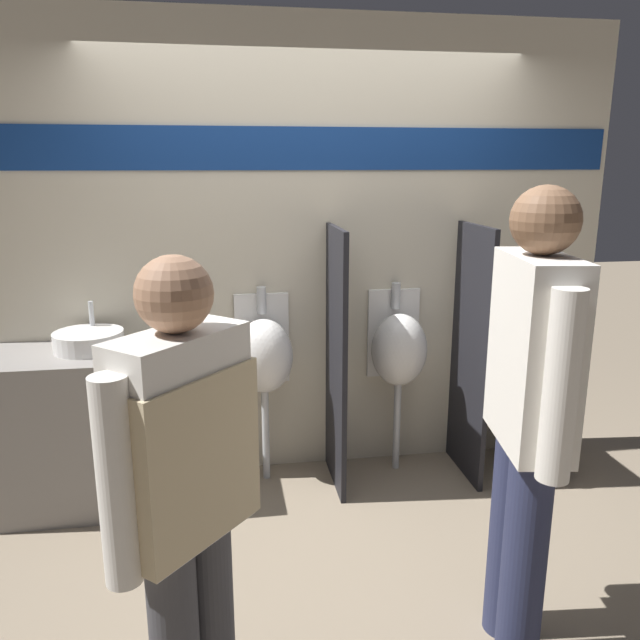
{
  "coord_description": "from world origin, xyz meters",
  "views": [
    {
      "loc": [
        -0.52,
        -3.09,
        1.88
      ],
      "look_at": [
        0.0,
        0.17,
        1.05
      ],
      "focal_mm": 35.0,
      "sensor_mm": 36.0,
      "label": 1
    }
  ],
  "objects_px": {
    "cell_phone": "(133,355)",
    "person_in_vest": "(185,488)",
    "sink_basin": "(89,340)",
    "person_with_lanyard": "(529,411)",
    "urinal_far": "(399,349)",
    "toilet": "(531,428)",
    "urinal_near_counter": "(264,356)"
  },
  "relations": [
    {
      "from": "urinal_near_counter",
      "to": "person_in_vest",
      "type": "height_order",
      "value": "person_in_vest"
    },
    {
      "from": "toilet",
      "to": "person_with_lanyard",
      "type": "bearing_deg",
      "value": -119.65
    },
    {
      "from": "toilet",
      "to": "person_in_vest",
      "type": "bearing_deg",
      "value": -140.47
    },
    {
      "from": "person_in_vest",
      "to": "person_with_lanyard",
      "type": "bearing_deg",
      "value": -35.06
    },
    {
      "from": "urinal_far",
      "to": "toilet",
      "type": "bearing_deg",
      "value": -11.65
    },
    {
      "from": "sink_basin",
      "to": "cell_phone",
      "type": "bearing_deg",
      "value": -33.47
    },
    {
      "from": "urinal_far",
      "to": "person_in_vest",
      "type": "height_order",
      "value": "person_in_vest"
    },
    {
      "from": "sink_basin",
      "to": "urinal_near_counter",
      "type": "relative_size",
      "value": 0.32
    },
    {
      "from": "sink_basin",
      "to": "person_with_lanyard",
      "type": "relative_size",
      "value": 0.21
    },
    {
      "from": "urinal_far",
      "to": "person_with_lanyard",
      "type": "xyz_separation_m",
      "value": [
        0.04,
        -1.53,
        0.22
      ]
    },
    {
      "from": "urinal_far",
      "to": "toilet",
      "type": "xyz_separation_m",
      "value": [
        0.82,
        -0.17,
        -0.5
      ]
    },
    {
      "from": "urinal_far",
      "to": "urinal_near_counter",
      "type": "bearing_deg",
      "value": 180.0
    },
    {
      "from": "sink_basin",
      "to": "cell_phone",
      "type": "height_order",
      "value": "sink_basin"
    },
    {
      "from": "sink_basin",
      "to": "urinal_near_counter",
      "type": "height_order",
      "value": "urinal_near_counter"
    },
    {
      "from": "urinal_near_counter",
      "to": "sink_basin",
      "type": "bearing_deg",
      "value": -175.68
    },
    {
      "from": "sink_basin",
      "to": "person_with_lanyard",
      "type": "distance_m",
      "value": 2.34
    },
    {
      "from": "urinal_near_counter",
      "to": "urinal_far",
      "type": "distance_m",
      "value": 0.82
    },
    {
      "from": "cell_phone",
      "to": "toilet",
      "type": "height_order",
      "value": "cell_phone"
    },
    {
      "from": "sink_basin",
      "to": "urinal_far",
      "type": "height_order",
      "value": "urinal_far"
    },
    {
      "from": "urinal_near_counter",
      "to": "urinal_far",
      "type": "bearing_deg",
      "value": 0.0
    },
    {
      "from": "person_in_vest",
      "to": "toilet",
      "type": "bearing_deg",
      "value": -8.57
    },
    {
      "from": "toilet",
      "to": "person_with_lanyard",
      "type": "distance_m",
      "value": 1.73
    },
    {
      "from": "toilet",
      "to": "person_in_vest",
      "type": "height_order",
      "value": "person_in_vest"
    },
    {
      "from": "urinal_far",
      "to": "toilet",
      "type": "distance_m",
      "value": 0.97
    },
    {
      "from": "sink_basin",
      "to": "person_in_vest",
      "type": "distance_m",
      "value": 1.84
    },
    {
      "from": "cell_phone",
      "to": "person_with_lanyard",
      "type": "xyz_separation_m",
      "value": [
        1.57,
        -1.3,
        0.11
      ]
    },
    {
      "from": "urinal_near_counter",
      "to": "toilet",
      "type": "xyz_separation_m",
      "value": [
        1.64,
        -0.17,
        -0.5
      ]
    },
    {
      "from": "sink_basin",
      "to": "toilet",
      "type": "xyz_separation_m",
      "value": [
        2.6,
        -0.1,
        -0.66
      ]
    },
    {
      "from": "cell_phone",
      "to": "person_in_vest",
      "type": "distance_m",
      "value": 1.62
    },
    {
      "from": "cell_phone",
      "to": "person_with_lanyard",
      "type": "distance_m",
      "value": 2.04
    },
    {
      "from": "sink_basin",
      "to": "person_with_lanyard",
      "type": "xyz_separation_m",
      "value": [
        1.82,
        -1.46,
        0.06
      ]
    },
    {
      "from": "cell_phone",
      "to": "toilet",
      "type": "relative_size",
      "value": 0.17
    }
  ]
}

